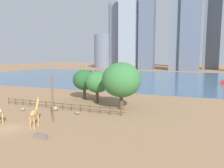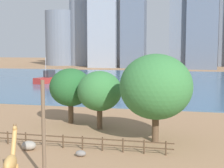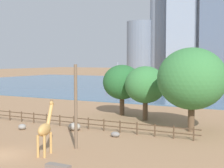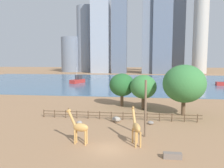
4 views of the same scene
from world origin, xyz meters
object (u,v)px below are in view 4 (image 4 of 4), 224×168
Objects in this scene: utility_pole at (145,109)px; tree_left_large at (184,84)px; boulder_near_fence at (79,123)px; feeding_trough at (172,156)px; tree_center_broad at (122,85)px; boat_ferry at (78,80)px; giraffe_companion at (136,127)px; boulder_small at (116,119)px; boulder_by_pole at (151,123)px; giraffe_tall at (79,127)px; tree_right_tall at (143,87)px.

utility_pole is 0.81× the size of tree_left_large.
feeding_trough is at bearing -38.76° from boulder_near_fence.
boulder_near_fence is 15.80m from feeding_trough.
boat_ferry is at bearing 117.23° from tree_center_broad.
boat_ferry is at bearing 124.15° from tree_left_large.
boulder_small is at bearing 3.32° from giraffe_companion.
boat_ferry is (-22.35, 43.44, -3.23)m from tree_center_broad.
tree_left_large reaches higher than utility_pole.
boulder_small is 14.04m from feeding_trough.
boulder_near_fence is at bearing 141.24° from feeding_trough.
boat_ferry is (-22.46, 55.26, 0.91)m from boulder_small.
giraffe_companion is at bearing -103.95° from boulder_by_pole.
boat_ferry reaches higher than feeding_trough.
giraffe_companion is 4.59× the size of boulder_by_pole.
tree_center_broad is (5.25, 14.12, 4.25)m from boulder_near_fence.
boat_ferry reaches higher than giraffe_tall.
tree_left_large is at bearing 59.61° from utility_pole.
boulder_near_fence is 60.05m from boat_ferry.
feeding_trough is at bearing 172.02° from giraffe_tall.
feeding_trough is at bearing -103.64° from tree_left_large.
feeding_trough is at bearing -66.68° from utility_pole.
tree_right_tall is at bearing 95.84° from boulder_by_pole.
tree_right_tall is at bearing 149.92° from tree_left_large.
giraffe_tall is at bearing 36.31° from boat_ferry.
boulder_near_fence is at bearing -129.12° from tree_right_tall.
giraffe_tall is 0.58× the size of utility_pole.
giraffe_companion is at bearing -111.47° from utility_pole.
giraffe_companion is at bearing -69.87° from boulder_small.
tree_left_large is 8.14m from tree_right_tall.
boulder_small is at bearing 125.26° from utility_pole.
giraffe_companion is 11.07m from boulder_near_fence.
giraffe_companion is 0.62× the size of tree_center_broad.
tree_center_broad is at bearing 151.07° from tree_left_large.
boulder_by_pole is 11.16m from tree_right_tall.
boulder_by_pole is 0.11× the size of tree_left_large.
utility_pole reaches higher than boulder_near_fence.
boulder_small reaches higher than boulder_by_pole.
boat_ferry reaches higher than boulder_small.
utility_pole is (1.09, 2.78, 1.56)m from giraffe_companion.
utility_pole is 7.33m from feeding_trough.
tree_right_tall is 0.85× the size of boat_ferry.
boat_ferry reaches higher than boulder_near_fence.
tree_right_tall is (7.55, 19.15, 2.52)m from giraffe_tall.
boat_ferry reaches higher than boulder_by_pole.
tree_center_broad reaches higher than tree_right_tall.
boulder_small is 11.25m from tree_right_tall.
boulder_by_pole is 62.50m from boat_ferry.
giraffe_companion is 3.37m from utility_pole.
utility_pole reaches higher than boulder_by_pole.
giraffe_companion is at bearing -37.69° from boulder_near_fence.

